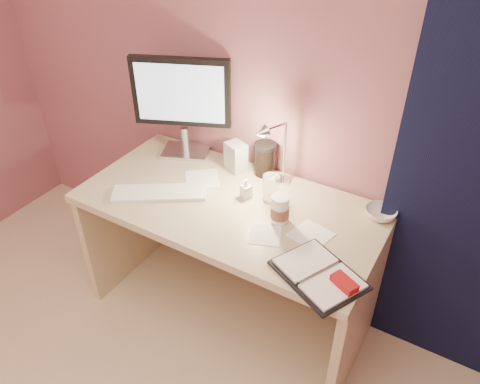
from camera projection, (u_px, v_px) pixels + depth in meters
The scene contains 14 objects.
desk at pixel (238, 231), 2.34m from camera, with size 1.40×0.70×0.73m.
monitor at pixel (182, 98), 2.33m from camera, with size 0.47×0.26×0.53m.
keyboard at pixel (159, 193), 2.20m from camera, with size 0.44×0.13×0.02m, color white.
planner at pixel (321, 275), 1.76m from camera, with size 0.40×0.36×0.05m.
paper_a at pixel (265, 235), 1.97m from camera, with size 0.13×0.13×0.00m, color white.
paper_b at pixel (311, 235), 1.97m from camera, with size 0.15×0.15×0.00m, color white.
paper_c at pixel (202, 179), 2.31m from camera, with size 0.16×0.16×0.00m, color white.
coffee_cup at pixel (280, 210), 2.01m from camera, with size 0.08×0.08×0.13m.
clear_cup at pixel (271, 188), 2.13m from camera, with size 0.08×0.08×0.13m, color white.
bowl at pixel (381, 213), 2.05m from camera, with size 0.14×0.14×0.04m, color silver.
lotion_bottle at pixel (246, 188), 2.16m from camera, with size 0.04×0.04×0.10m, color white.
dark_jar at pixel (265, 160), 2.31m from camera, with size 0.11×0.11×0.15m, color black.
product_box at pixel (236, 157), 2.34m from camera, with size 0.10×0.08×0.15m, color silver.
desk_lamp at pixel (285, 153), 2.10m from camera, with size 0.14×0.20×0.34m.
Camera 1 is at (0.92, -0.08, 2.02)m, focal length 35.00 mm.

